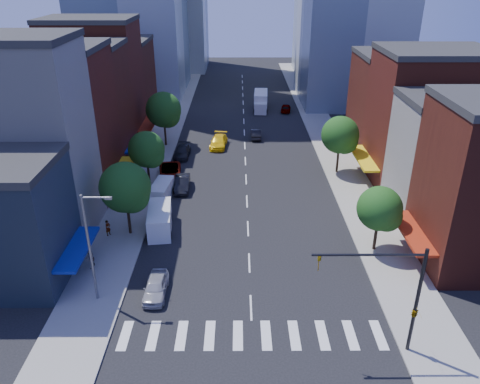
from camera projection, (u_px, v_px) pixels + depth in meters
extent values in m
plane|color=black|center=(251.00, 307.00, 35.82)|extent=(220.00, 220.00, 0.00)
cube|color=gray|center=(163.00, 136.00, 71.77)|extent=(5.00, 120.00, 0.15)
cube|color=gray|center=(326.00, 136.00, 71.86)|extent=(5.00, 120.00, 0.15)
cube|color=silver|center=(252.00, 335.00, 33.11)|extent=(19.00, 3.00, 0.01)
cube|color=#B4B0A6|center=(19.00, 144.00, 42.64)|extent=(12.00, 8.00, 18.00)
cube|color=#581F14|center=(54.00, 126.00, 50.73)|extent=(12.00, 9.00, 16.00)
cube|color=#4D1B13|center=(79.00, 109.00, 58.61)|extent=(12.00, 8.00, 15.00)
cube|color=#581F14|center=(96.00, 85.00, 65.83)|extent=(12.00, 9.00, 17.00)
cube|color=#4D1B13|center=(114.00, 84.00, 75.25)|extent=(12.00, 10.00, 13.00)
cube|color=#B4B0A6|center=(457.00, 161.00, 46.79)|extent=(12.00, 8.00, 12.00)
cube|color=#581F14|center=(427.00, 120.00, 54.25)|extent=(12.00, 10.00, 15.00)
cube|color=#4D1B13|center=(399.00, 106.00, 63.69)|extent=(12.00, 10.00, 13.00)
cylinder|color=black|center=(417.00, 302.00, 30.00)|extent=(0.24, 0.24, 8.00)
cylinder|color=black|center=(369.00, 255.00, 28.42)|extent=(7.00, 0.16, 0.16)
imported|color=gold|center=(319.00, 263.00, 28.67)|extent=(0.22, 0.18, 1.10)
imported|color=gold|center=(415.00, 312.00, 30.35)|extent=(0.48, 2.24, 0.90)
cylinder|color=slate|center=(90.00, 249.00, 34.66)|extent=(0.20, 0.20, 9.00)
cylinder|color=slate|center=(95.00, 198.00, 32.79)|extent=(2.00, 0.14, 0.14)
cube|color=slate|center=(108.00, 198.00, 32.82)|extent=(0.50, 0.25, 0.18)
cylinder|color=black|center=(128.00, 215.00, 44.77)|extent=(0.28, 0.28, 3.92)
sphere|color=#154A18|center=(125.00, 187.00, 43.49)|extent=(4.80, 4.80, 4.80)
sphere|color=#154A18|center=(132.00, 195.00, 43.53)|extent=(3.36, 3.36, 3.36)
cylinder|color=black|center=(148.00, 171.00, 54.74)|extent=(0.28, 0.28, 3.64)
sphere|color=#154A18|center=(146.00, 149.00, 53.55)|extent=(4.20, 4.20, 4.20)
sphere|color=#154A18|center=(152.00, 155.00, 53.56)|extent=(2.94, 2.94, 2.94)
cylinder|color=black|center=(165.00, 131.00, 67.22)|extent=(0.28, 0.28, 4.20)
sphere|color=#154A18|center=(163.00, 110.00, 65.86)|extent=(5.00, 5.00, 5.00)
sphere|color=#154A18|center=(168.00, 115.00, 65.91)|extent=(3.50, 3.50, 3.50)
cylinder|color=black|center=(376.00, 233.00, 42.27)|extent=(0.28, 0.28, 3.36)
sphere|color=#154A18|center=(380.00, 208.00, 41.17)|extent=(4.00, 4.00, 4.00)
sphere|color=#154A18|center=(386.00, 216.00, 41.17)|extent=(2.80, 2.80, 2.80)
cylinder|color=black|center=(338.00, 157.00, 58.36)|extent=(0.28, 0.28, 3.92)
sphere|color=#154A18|center=(340.00, 135.00, 57.08)|extent=(4.60, 4.60, 4.60)
sphere|color=#154A18|center=(345.00, 141.00, 57.12)|extent=(3.22, 3.22, 3.22)
imported|color=#A7A6AB|center=(156.00, 287.00, 36.96)|extent=(1.74, 4.28, 1.46)
imported|color=black|center=(182.00, 183.00, 54.49)|extent=(1.83, 4.75, 1.54)
imported|color=#999999|center=(170.00, 172.00, 57.42)|extent=(3.41, 6.09, 1.61)
imported|color=black|center=(182.00, 152.00, 63.98)|extent=(2.19, 4.96, 1.42)
cube|color=white|center=(160.00, 220.00, 45.90)|extent=(2.76, 5.66, 2.29)
cube|color=black|center=(159.00, 227.00, 43.90)|extent=(2.13, 1.30, 0.98)
cylinder|color=black|center=(149.00, 237.00, 44.47)|extent=(0.36, 0.85, 0.83)
cylinder|color=black|center=(170.00, 236.00, 44.67)|extent=(0.36, 0.85, 0.83)
cylinder|color=black|center=(151.00, 218.00, 47.80)|extent=(0.36, 0.85, 0.83)
cylinder|color=black|center=(171.00, 217.00, 47.99)|extent=(0.36, 0.85, 0.83)
cube|color=white|center=(162.00, 191.00, 52.21)|extent=(2.31, 4.74, 1.92)
cube|color=black|center=(158.00, 196.00, 50.53)|extent=(1.78, 1.09, 0.82)
cylinder|color=black|center=(151.00, 202.00, 51.17)|extent=(0.30, 0.72, 0.69)
cylinder|color=black|center=(166.00, 203.00, 51.02)|extent=(0.30, 0.72, 0.69)
cylinder|color=black|center=(159.00, 190.00, 53.95)|extent=(0.30, 0.72, 0.69)
cylinder|color=black|center=(173.00, 191.00, 53.80)|extent=(0.30, 0.72, 0.69)
imported|color=yellow|center=(219.00, 142.00, 67.50)|extent=(2.68, 5.58, 1.57)
imported|color=black|center=(256.00, 134.00, 70.97)|extent=(1.46, 4.19, 1.38)
imported|color=#999999|center=(286.00, 108.00, 83.96)|extent=(2.21, 4.30, 1.40)
cube|color=silver|center=(261.00, 100.00, 85.30)|extent=(2.68, 6.45, 3.12)
cube|color=silver|center=(260.00, 109.00, 82.18)|extent=(2.24, 1.87, 1.95)
cylinder|color=black|center=(254.00, 111.00, 83.21)|extent=(0.34, 0.89, 0.88)
cylinder|color=black|center=(266.00, 111.00, 83.11)|extent=(0.34, 0.89, 0.88)
cylinder|color=black|center=(255.00, 104.00, 87.15)|extent=(0.34, 0.89, 0.88)
cylinder|color=black|center=(266.00, 104.00, 87.05)|extent=(0.34, 0.89, 0.88)
imported|color=#999999|center=(108.00, 228.00, 44.87)|extent=(0.64, 0.69, 1.59)
imported|color=#999999|center=(90.00, 259.00, 39.92)|extent=(0.78, 0.96, 1.85)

